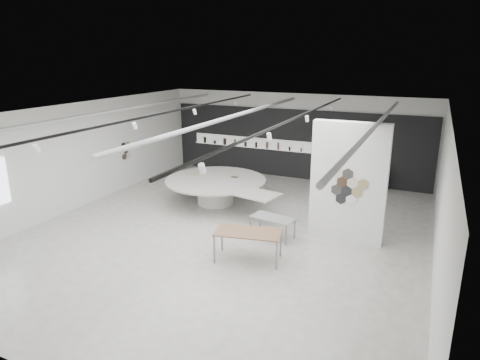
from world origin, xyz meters
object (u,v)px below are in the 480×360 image
at_px(sample_table_wood, 248,234).
at_px(kitchen_counter, 364,177).
at_px(partition_column, 348,183).
at_px(display_island, 217,188).
at_px(sample_table_stone, 273,219).

bearing_deg(sample_table_wood, kitchen_counter, 77.17).
height_order(partition_column, sample_table_wood, partition_column).
distance_m(display_island, sample_table_wood, 4.72).
height_order(display_island, sample_table_wood, display_island).
distance_m(partition_column, display_island, 5.31).
bearing_deg(display_island, kitchen_counter, 54.11).
bearing_deg(kitchen_counter, display_island, -142.79).
bearing_deg(partition_column, sample_table_wood, -130.94).
bearing_deg(sample_table_stone, display_island, 145.18).
height_order(sample_table_stone, kitchen_counter, kitchen_counter).
bearing_deg(sample_table_stone, kitchen_counter, 74.77).
xyz_separation_m(display_island, kitchen_counter, (4.71, 4.27, -0.13)).
bearing_deg(partition_column, kitchen_counter, 93.26).
xyz_separation_m(sample_table_wood, kitchen_counter, (1.82, 8.01, -0.27)).
bearing_deg(sample_table_stone, sample_table_wood, -93.28).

